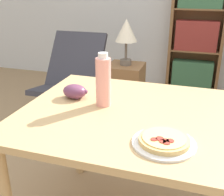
{
  "coord_description": "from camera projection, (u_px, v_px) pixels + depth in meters",
  "views": [
    {
      "loc": [
        0.19,
        -1.32,
        1.37
      ],
      "look_at": [
        -0.21,
        -0.07,
        0.83
      ],
      "focal_mm": 45.0,
      "sensor_mm": 36.0,
      "label": 1
    }
  ],
  "objects": [
    {
      "name": "bookshelf",
      "position": [
        197.0,
        34.0,
        3.6
      ],
      "size": [
        0.67,
        0.24,
        1.61
      ],
      "color": "brown",
      "rests_on": "ground_plane"
    },
    {
      "name": "drink_bottle",
      "position": [
        103.0,
        81.0,
        1.44
      ],
      "size": [
        0.08,
        0.08,
        0.28
      ],
      "color": "pink",
      "rests_on": "dining_table"
    },
    {
      "name": "side_table",
      "position": [
        125.0,
        95.0,
        2.85
      ],
      "size": [
        0.34,
        0.34,
        0.63
      ],
      "color": "brown",
      "rests_on": "ground_plane"
    },
    {
      "name": "pizza_on_plate",
      "position": [
        164.0,
        141.0,
        1.12
      ],
      "size": [
        0.26,
        0.26,
        0.04
      ],
      "color": "white",
      "rests_on": "dining_table"
    },
    {
      "name": "lounge_chair_near",
      "position": [
        71.0,
        94.0,
        2.95
      ],
      "size": [
        0.59,
        0.77,
        0.88
      ],
      "rotation": [
        0.0,
        0.0,
        0.01
      ],
      "color": "slate",
      "rests_on": "ground_plane"
    },
    {
      "name": "table_lamp",
      "position": [
        126.0,
        33.0,
        2.62
      ],
      "size": [
        0.21,
        0.21,
        0.44
      ],
      "color": "#665B51",
      "rests_on": "side_table"
    },
    {
      "name": "grape_bunch",
      "position": [
        75.0,
        91.0,
        1.57
      ],
      "size": [
        0.14,
        0.12,
        0.08
      ],
      "color": "#6B3856",
      "rests_on": "dining_table"
    },
    {
      "name": "dining_table",
      "position": [
        132.0,
        130.0,
        1.45
      ],
      "size": [
        1.13,
        0.94,
        0.77
      ],
      "color": "tan",
      "rests_on": "ground_plane"
    }
  ]
}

